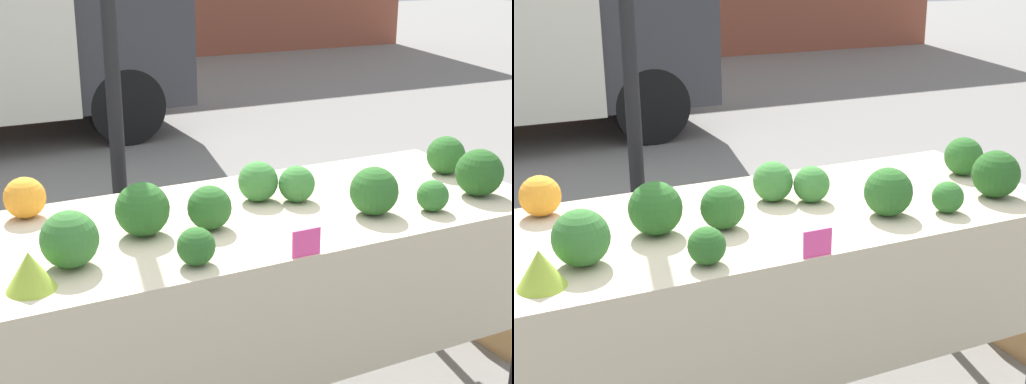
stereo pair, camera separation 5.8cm
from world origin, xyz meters
TOP-DOWN VIEW (x-y plane):
  - tent_pole at (-0.27, 0.89)m, footprint 0.07×0.07m
  - market_table at (0.00, -0.07)m, footprint 2.21×0.89m
  - orange_cauliflower at (-0.78, 0.33)m, footprint 0.15×0.15m
  - romanesco_head at (-0.87, -0.29)m, footprint 0.15×0.15m
  - broccoli_head_0 at (0.96, 0.07)m, footprint 0.17×0.17m
  - broccoli_head_1 at (0.38, -0.21)m, footprint 0.18×0.18m
  - broccoli_head_2 at (-0.38, -0.34)m, footprint 0.12×0.12m
  - broccoli_head_3 at (0.20, 0.04)m, footprint 0.14×0.14m
  - broccoli_head_4 at (-0.45, -0.03)m, footprint 0.19×0.19m
  - broccoli_head_5 at (-0.73, -0.18)m, footprint 0.18×0.18m
  - broccoli_head_6 at (0.07, 0.11)m, footprint 0.16×0.16m
  - broccoli_head_7 at (0.88, -0.22)m, footprint 0.19×0.19m
  - broccoli_head_8 at (-0.22, -0.08)m, footprint 0.16×0.16m
  - broccoli_head_9 at (0.60, -0.28)m, footprint 0.12×0.12m
  - price_sign at (-0.04, -0.43)m, footprint 0.10×0.01m

SIDE VIEW (x-z plane):
  - market_table at x=0.00m, z-range 0.33..1.19m
  - price_sign at x=-0.04m, z-range 0.86..0.95m
  - romanesco_head at x=-0.87m, z-range 0.86..0.98m
  - broccoli_head_9 at x=0.60m, z-range 0.86..0.98m
  - broccoli_head_2 at x=-0.38m, z-range 0.86..0.98m
  - broccoli_head_3 at x=0.20m, z-range 0.86..1.00m
  - orange_cauliflower at x=-0.78m, z-range 0.86..1.01m
  - broccoli_head_8 at x=-0.22m, z-range 0.86..1.02m
  - broccoli_head_6 at x=0.07m, z-range 0.86..1.02m
  - broccoli_head_0 at x=0.96m, z-range 0.86..1.02m
  - broccoli_head_1 at x=0.38m, z-range 0.86..1.04m
  - broccoli_head_5 at x=-0.73m, z-range 0.86..1.04m
  - broccoli_head_4 at x=-0.45m, z-range 0.86..1.05m
  - broccoli_head_7 at x=0.88m, z-range 0.86..1.05m
  - tent_pole at x=-0.27m, z-range 0.00..2.63m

